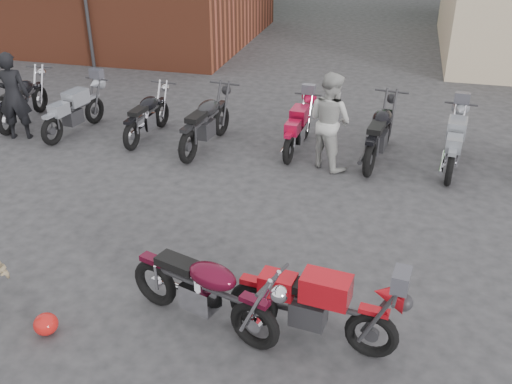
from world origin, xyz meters
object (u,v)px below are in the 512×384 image
(vintage_motorcycle, at_px, (204,286))
(person_dark, at_px, (13,96))
(row_bike_1, at_px, (74,109))
(row_bike_2, at_px, (147,113))
(helmet, at_px, (46,324))
(row_bike_5, at_px, (380,130))
(row_bike_4, at_px, (298,126))
(row_bike_6, at_px, (455,141))
(person_light, at_px, (330,121))
(row_bike_0, at_px, (22,98))
(sportbike, at_px, (315,302))
(row_bike_3, at_px, (206,119))

(vintage_motorcycle, height_order, person_dark, person_dark)
(row_bike_1, bearing_deg, row_bike_2, -74.96)
(person_dark, relative_size, row_bike_2, 0.98)
(vintage_motorcycle, bearing_deg, helmet, -143.91)
(helmet, relative_size, row_bike_5, 0.13)
(row_bike_4, height_order, row_bike_5, row_bike_5)
(row_bike_5, bearing_deg, row_bike_6, -85.43)
(person_light, bearing_deg, row_bike_1, 30.86)
(person_dark, xyz_separation_m, row_bike_5, (7.51, 0.76, -0.30))
(person_dark, height_order, row_bike_2, person_dark)
(row_bike_1, bearing_deg, row_bike_0, 88.10)
(row_bike_4, bearing_deg, row_bike_0, 93.40)
(vintage_motorcycle, relative_size, row_bike_0, 1.00)
(row_bike_2, bearing_deg, row_bike_0, 90.99)
(vintage_motorcycle, height_order, row_bike_1, vintage_motorcycle)
(sportbike, relative_size, row_bike_4, 1.08)
(vintage_motorcycle, xyz_separation_m, sportbike, (1.30, 0.06, -0.03))
(person_light, height_order, row_bike_6, person_light)
(helmet, xyz_separation_m, row_bike_2, (-1.35, 6.04, 0.41))
(row_bike_1, distance_m, row_bike_2, 1.64)
(sportbike, xyz_separation_m, row_bike_4, (-1.23, 5.48, -0.04))
(vintage_motorcycle, relative_size, helmet, 7.04)
(person_light, bearing_deg, row_bike_2, 27.11)
(row_bike_3, bearing_deg, sportbike, -142.49)
(row_bike_2, bearing_deg, sportbike, -136.87)
(row_bike_0, bearing_deg, helmet, -149.38)
(person_light, bearing_deg, vintage_motorcycle, 115.48)
(row_bike_5, xyz_separation_m, row_bike_6, (1.39, -0.08, -0.05))
(vintage_motorcycle, bearing_deg, row_bike_3, 126.31)
(row_bike_1, bearing_deg, row_bike_6, -79.60)
(row_bike_3, bearing_deg, row_bike_0, 92.26)
(row_bike_2, distance_m, row_bike_6, 6.23)
(person_dark, bearing_deg, row_bike_1, -169.74)
(person_light, relative_size, row_bike_1, 0.96)
(person_dark, bearing_deg, person_light, 163.92)
(row_bike_0, height_order, row_bike_5, row_bike_5)
(sportbike, distance_m, row_bike_2, 6.98)
(vintage_motorcycle, distance_m, person_dark, 7.51)
(sportbike, xyz_separation_m, row_bike_2, (-4.46, 5.38, -0.02))
(vintage_motorcycle, relative_size, row_bike_6, 1.04)
(row_bike_2, distance_m, row_bike_5, 4.84)
(row_bike_2, height_order, row_bike_3, row_bike_3)
(helmet, height_order, row_bike_3, row_bike_3)
(row_bike_3, bearing_deg, row_bike_4, -73.23)
(row_bike_0, bearing_deg, row_bike_3, -99.69)
(sportbike, height_order, person_dark, person_dark)
(row_bike_5, distance_m, row_bike_6, 1.39)
(row_bike_0, xyz_separation_m, row_bike_1, (1.46, -0.29, -0.04))
(row_bike_6, bearing_deg, person_light, 107.82)
(sportbike, relative_size, person_light, 1.06)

